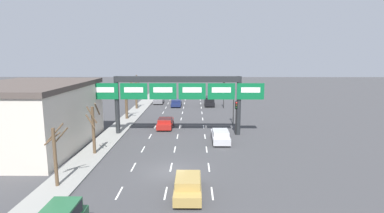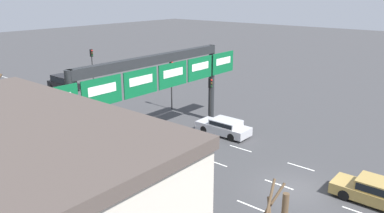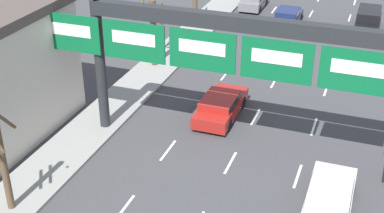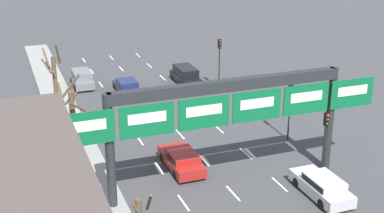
% 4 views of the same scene
% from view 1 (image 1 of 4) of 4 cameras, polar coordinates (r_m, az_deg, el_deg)
% --- Properties ---
extents(ground_plane, '(220.00, 220.00, 0.00)m').
position_cam_1_polar(ground_plane, '(25.78, -4.18, -12.26)').
color(ground_plane, '#3D3D3F').
extents(sidewalk_left, '(2.80, 110.00, 0.15)m').
position_cam_1_polar(sidewalk_left, '(27.57, -21.33, -11.27)').
color(sidewalk_left, gray).
rests_on(sidewalk_left, ground_plane).
extents(lane_dashes, '(6.72, 67.00, 0.01)m').
position_cam_1_polar(lane_dashes, '(38.60, -2.56, -4.72)').
color(lane_dashes, white).
rests_on(lane_dashes, ground_plane).
extents(sign_gantry, '(20.68, 0.70, 7.16)m').
position_cam_1_polar(sign_gantry, '(36.04, -2.76, 3.09)').
color(sign_gantry, '#232628').
rests_on(sign_gantry, ground_plane).
extents(building_near, '(10.72, 15.29, 6.82)m').
position_cam_1_polar(building_near, '(35.36, -28.44, -1.58)').
color(building_near, beige).
rests_on(building_near, ground_plane).
extents(car_navy, '(1.90, 4.42, 1.34)m').
position_cam_1_polar(car_navy, '(57.05, -3.00, 0.74)').
color(car_navy, '#19234C').
rests_on(car_navy, ground_plane).
extents(suv_black, '(1.91, 4.66, 1.76)m').
position_cam_1_polar(suv_black, '(57.79, 3.31, 1.12)').
color(suv_black, black).
rests_on(suv_black, ground_plane).
extents(car_silver, '(1.91, 4.72, 1.37)m').
position_cam_1_polar(car_silver, '(33.90, 5.44, -5.53)').
color(car_silver, '#B7B7BC').
rests_on(car_silver, ground_plane).
extents(suv_grey, '(1.88, 4.01, 1.68)m').
position_cam_1_polar(suv_grey, '(60.72, -6.34, 1.45)').
color(suv_grey, slate).
rests_on(suv_grey, ground_plane).
extents(car_gold, '(1.88, 4.59, 1.46)m').
position_cam_1_polar(car_gold, '(21.47, -0.79, -14.67)').
color(car_gold, '#A88947').
rests_on(car_gold, ground_plane).
extents(car_red, '(1.98, 4.74, 1.32)m').
position_cam_1_polar(car_red, '(40.35, -5.11, -3.07)').
color(car_red, maroon).
rests_on(car_red, ground_plane).
extents(traffic_light_near_gantry, '(0.30, 0.35, 5.03)m').
position_cam_1_polar(traffic_light_near_gantry, '(54.88, 6.09, 3.34)').
color(traffic_light_near_gantry, black).
rests_on(traffic_light_near_gantry, ground_plane).
extents(traffic_light_mid_block, '(0.30, 0.35, 4.13)m').
position_cam_1_polar(traffic_light_mid_block, '(36.67, 8.40, -0.84)').
color(traffic_light_mid_block, black).
rests_on(traffic_light_mid_block, ground_plane).
extents(traffic_light_far_end, '(0.30, 0.35, 5.09)m').
position_cam_1_polar(traffic_light_far_end, '(41.75, 7.93, 1.34)').
color(traffic_light_far_end, black).
rests_on(traffic_light_far_end, ground_plane).
extents(tree_bare_closest, '(1.67, 1.50, 6.11)m').
position_cam_1_polar(tree_bare_closest, '(54.46, -10.66, 2.67)').
color(tree_bare_closest, brown).
rests_on(tree_bare_closest, sidewalk_left).
extents(tree_bare_second, '(1.76, 1.05, 4.59)m').
position_cam_1_polar(tree_bare_second, '(24.19, -24.58, -8.07)').
color(tree_bare_second, brown).
rests_on(tree_bare_second, sidewalk_left).
extents(tree_bare_third, '(1.18, 1.12, 5.06)m').
position_cam_1_polar(tree_bare_third, '(30.52, -18.28, -3.83)').
color(tree_bare_third, brown).
rests_on(tree_bare_third, sidewalk_left).
extents(tree_bare_furthest, '(1.84, 1.81, 5.58)m').
position_cam_1_polar(tree_bare_furthest, '(46.18, -12.44, 1.07)').
color(tree_bare_furthest, brown).
rests_on(tree_bare_furthest, sidewalk_left).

